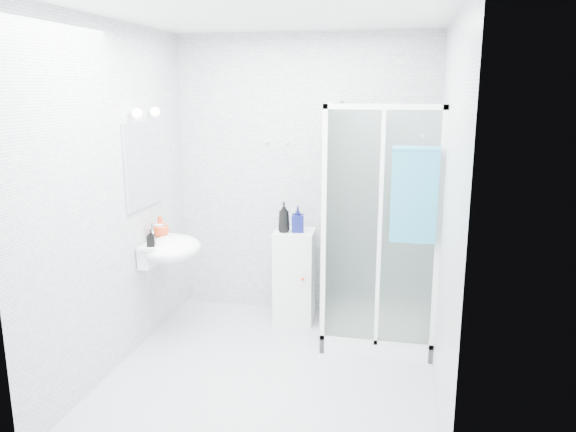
% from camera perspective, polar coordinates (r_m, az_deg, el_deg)
% --- Properties ---
extents(room, '(2.40, 2.60, 2.60)m').
position_cam_1_polar(room, '(3.96, -1.76, 1.04)').
color(room, silver).
rests_on(room, ground).
extents(shower_enclosure, '(0.90, 0.95, 2.00)m').
position_cam_1_polar(shower_enclosure, '(4.84, 8.30, -7.40)').
color(shower_enclosure, white).
rests_on(shower_enclosure, ground).
extents(wall_basin, '(0.46, 0.56, 0.35)m').
position_cam_1_polar(wall_basin, '(4.81, -11.91, -3.27)').
color(wall_basin, white).
rests_on(wall_basin, ground).
extents(mirror, '(0.02, 0.60, 0.70)m').
position_cam_1_polar(mirror, '(4.76, -14.51, 5.07)').
color(mirror, white).
rests_on(mirror, room).
extents(vanity_lights, '(0.10, 0.40, 0.08)m').
position_cam_1_polar(vanity_lights, '(4.70, -14.25, 10.15)').
color(vanity_lights, silver).
rests_on(vanity_lights, room).
extents(wall_hooks, '(0.23, 0.06, 0.03)m').
position_cam_1_polar(wall_hooks, '(5.18, -1.17, 7.43)').
color(wall_hooks, silver).
rests_on(wall_hooks, room).
extents(storage_cabinet, '(0.37, 0.39, 0.86)m').
position_cam_1_polar(storage_cabinet, '(5.17, 0.64, -6.12)').
color(storage_cabinet, white).
rests_on(storage_cabinet, ground).
extents(hand_towel, '(0.34, 0.05, 0.72)m').
position_cam_1_polar(hand_towel, '(4.20, 12.72, 2.29)').
color(hand_towel, teal).
rests_on(hand_towel, shower_enclosure).
extents(shampoo_bottle_a, '(0.12, 0.12, 0.27)m').
position_cam_1_polar(shampoo_bottle_a, '(4.98, -0.42, -0.12)').
color(shampoo_bottle_a, black).
rests_on(shampoo_bottle_a, storage_cabinet).
extents(shampoo_bottle_b, '(0.12, 0.12, 0.23)m').
position_cam_1_polar(shampoo_bottle_b, '(4.99, 1.00, -0.31)').
color(shampoo_bottle_b, '#0D114F').
rests_on(shampoo_bottle_b, storage_cabinet).
extents(soap_dispenser_orange, '(0.15, 0.15, 0.19)m').
position_cam_1_polar(soap_dispenser_orange, '(4.91, -12.84, -1.07)').
color(soap_dispenser_orange, red).
rests_on(soap_dispenser_orange, wall_basin).
extents(soap_dispenser_black, '(0.08, 0.08, 0.14)m').
position_cam_1_polar(soap_dispenser_black, '(4.66, -13.75, -2.18)').
color(soap_dispenser_black, black).
rests_on(soap_dispenser_black, wall_basin).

